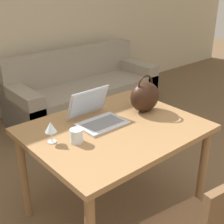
# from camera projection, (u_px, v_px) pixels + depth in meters

# --- Properties ---
(dining_table) EXTENTS (1.19, 0.95, 0.76)m
(dining_table) POSITION_uv_depth(u_px,v_px,m) (114.00, 138.00, 2.22)
(dining_table) COLOR olive
(dining_table) RESTS_ON ground_plane
(couch) EXTENTS (1.99, 0.79, 0.82)m
(couch) POSITION_uv_depth(u_px,v_px,m) (83.00, 92.00, 4.15)
(couch) COLOR gray
(couch) RESTS_ON ground_plane
(laptop) EXTENTS (0.33, 0.32, 0.23)m
(laptop) POSITION_uv_depth(u_px,v_px,m) (96.00, 114.00, 2.24)
(laptop) COLOR #ADADB2
(laptop) RESTS_ON dining_table
(drinking_glass) EXTENTS (0.08, 0.08, 0.09)m
(drinking_glass) POSITION_uv_depth(u_px,v_px,m) (76.00, 136.00, 1.97)
(drinking_glass) COLOR silver
(drinking_glass) RESTS_ON dining_table
(wine_glass) EXTENTS (0.08, 0.08, 0.14)m
(wine_glass) POSITION_uv_depth(u_px,v_px,m) (51.00, 128.00, 1.95)
(wine_glass) COLOR silver
(wine_glass) RESTS_ON dining_table
(handbag) EXTENTS (0.25, 0.19, 0.29)m
(handbag) POSITION_uv_depth(u_px,v_px,m) (145.00, 96.00, 2.39)
(handbag) COLOR black
(handbag) RESTS_ON dining_table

